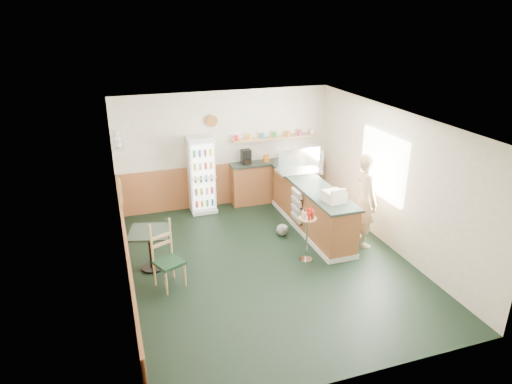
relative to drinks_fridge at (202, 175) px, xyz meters
name	(u,v)px	position (x,y,z in m)	size (l,w,h in m)	color
ground	(268,263)	(0.63, -2.74, -0.88)	(6.00, 6.00, 0.00)	black
room_envelope	(244,174)	(0.40, -2.01, 0.65)	(5.04, 6.02, 2.72)	silver
service_counter	(311,209)	(1.98, -1.66, -0.41)	(0.68, 3.01, 1.01)	#985631
back_counter	(275,179)	(1.82, 0.06, -0.33)	(2.24, 0.42, 1.69)	#985631
drinks_fridge	(202,175)	(0.00, 0.00, 0.00)	(0.58, 0.52, 1.75)	white
display_case	(299,161)	(1.98, -0.94, 0.41)	(0.96, 0.50, 0.55)	silver
cash_register	(334,196)	(1.98, -2.61, 0.24)	(0.35, 0.37, 0.20)	beige
shopkeeper	(366,200)	(2.68, -2.61, 0.07)	(0.63, 0.45, 1.89)	tan
condiment_stand	(307,227)	(1.34, -2.85, -0.19)	(0.32, 0.32, 1.01)	silver
newspaper_rack	(297,206)	(1.62, -1.70, -0.29)	(0.09, 0.44, 0.71)	black
cafe_table	(150,242)	(-1.42, -2.26, -0.34)	(0.84, 0.84, 0.76)	black
cafe_chair	(168,252)	(-1.20, -2.83, -0.28)	(0.56, 0.57, 1.14)	#15301D
dog_doorstop	(283,230)	(1.29, -1.79, -0.74)	(0.24, 0.31, 0.29)	gray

